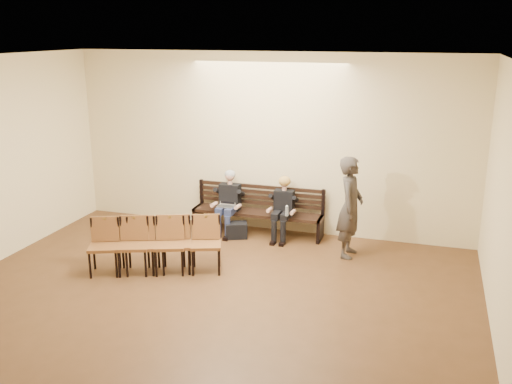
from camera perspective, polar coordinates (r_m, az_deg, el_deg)
ground at (r=7.39m, az=-10.16°, el=-16.08°), size 10.00×10.00×0.00m
room_walls at (r=7.11m, az=-8.25°, el=4.82°), size 8.02×10.01×3.51m
bench at (r=11.25m, az=0.13°, el=-3.06°), size 2.60×0.90×0.45m
seated_man at (r=11.19m, az=-2.78°, el=-1.20°), size 0.49×0.68×1.18m
seated_woman at (r=10.90m, az=2.69°, el=-2.00°), size 0.46×0.64×1.07m
laptop at (r=11.09m, az=-3.05°, el=-1.51°), size 0.33×0.26×0.23m
water_bottle at (r=10.58m, az=3.09°, el=-2.45°), size 0.07×0.07×0.21m
bag at (r=11.04m, az=-1.99°, el=-3.84°), size 0.49×0.42×0.30m
passerby at (r=10.05m, az=9.44°, el=-0.76°), size 0.54×0.78×2.07m
chair_row_front at (r=9.60m, az=-11.49°, el=-5.31°), size 1.72×1.10×0.92m
chair_row_back at (r=9.52m, az=-8.62°, el=-5.31°), size 1.75×1.06×0.93m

